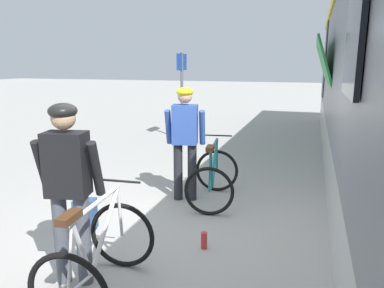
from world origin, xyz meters
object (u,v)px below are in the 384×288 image
at_px(water_bottle_near_the_bikes, 204,240).
at_px(water_bottle_by_the_backpack, 74,217).
at_px(bicycle_near_white, 98,256).
at_px(cyclist_near_in_dark, 68,179).
at_px(bicycle_far_teal, 213,177).
at_px(platform_sign_post, 182,82).
at_px(backpack_on_platform, 85,214).
at_px(cyclist_far_in_blue, 185,134).

distance_m(water_bottle_near_the_bikes, water_bottle_by_the_backpack, 1.84).
distance_m(bicycle_near_white, water_bottle_near_the_bikes, 1.36).
relative_size(cyclist_near_in_dark, bicycle_near_white, 1.56).
xyz_separation_m(bicycle_far_teal, platform_sign_post, (-2.09, 4.39, 1.22)).
xyz_separation_m(bicycle_near_white, platform_sign_post, (-1.72, 6.97, 1.22)).
height_order(bicycle_far_teal, backpack_on_platform, bicycle_far_teal).
height_order(bicycle_far_teal, water_bottle_by_the_backpack, bicycle_far_teal).
distance_m(bicycle_near_white, platform_sign_post, 7.28).
distance_m(cyclist_far_in_blue, platform_sign_post, 4.73).
height_order(cyclist_far_in_blue, water_bottle_by_the_backpack, cyclist_far_in_blue).
distance_m(cyclist_far_in_blue, water_bottle_near_the_bikes, 1.86).
relative_size(cyclist_near_in_dark, bicycle_far_teal, 1.52).
bearing_deg(cyclist_near_in_dark, platform_sign_post, 101.19).
distance_m(backpack_on_platform, water_bottle_by_the_backpack, 0.27).
height_order(cyclist_near_in_dark, platform_sign_post, platform_sign_post).
xyz_separation_m(water_bottle_by_the_backpack, platform_sign_post, (-0.53, 5.73, 1.53)).
bearing_deg(water_bottle_by_the_backpack, bicycle_near_white, -46.46).
xyz_separation_m(cyclist_far_in_blue, bicycle_near_white, (0.07, -2.57, -0.65)).
bearing_deg(bicycle_far_teal, cyclist_near_in_dark, -106.71).
bearing_deg(water_bottle_near_the_bikes, backpack_on_platform, 179.49).
bearing_deg(cyclist_near_in_dark, bicycle_near_white, -18.94).
xyz_separation_m(bicycle_near_white, water_bottle_by_the_backpack, (-1.19, 1.25, -0.31)).
bearing_deg(cyclist_near_in_dark, backpack_on_platform, 119.55).
bearing_deg(platform_sign_post, cyclist_near_in_dark, -78.81).
bearing_deg(bicycle_near_white, water_bottle_by_the_backpack, 133.54).
relative_size(cyclist_near_in_dark, water_bottle_near_the_bikes, 8.83).
bearing_deg(water_bottle_near_the_bikes, platform_sign_post, 112.17).
bearing_deg(bicycle_near_white, water_bottle_near_the_bikes, 60.29).
bearing_deg(bicycle_far_teal, water_bottle_near_the_bikes, -78.97).
relative_size(bicycle_near_white, water_bottle_near_the_bikes, 5.67).
height_order(cyclist_far_in_blue, bicycle_near_white, cyclist_far_in_blue).
bearing_deg(cyclist_far_in_blue, backpack_on_platform, -121.99).
bearing_deg(platform_sign_post, cyclist_far_in_blue, -69.55).
bearing_deg(backpack_on_platform, platform_sign_post, 79.84).
distance_m(cyclist_near_in_dark, water_bottle_by_the_backpack, 1.69).
height_order(water_bottle_near_the_bikes, platform_sign_post, platform_sign_post).
bearing_deg(bicycle_near_white, backpack_on_platform, 129.21).
xyz_separation_m(backpack_on_platform, water_bottle_near_the_bikes, (1.61, -0.01, -0.10)).
xyz_separation_m(water_bottle_near_the_bikes, water_bottle_by_the_backpack, (-1.84, 0.10, -0.01)).
bearing_deg(backpack_on_platform, cyclist_near_in_dark, -78.11).
bearing_deg(cyclist_far_in_blue, water_bottle_by_the_backpack, -130.08).
xyz_separation_m(cyclist_near_in_dark, platform_sign_post, (-1.36, 6.85, 0.57)).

